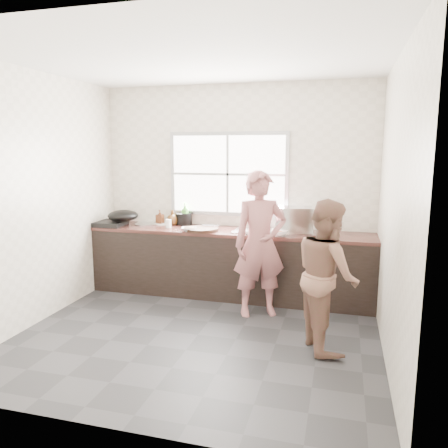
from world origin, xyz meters
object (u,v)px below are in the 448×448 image
(black_pot, at_px, (184,219))
(pot_lid_left, at_px, (145,224))
(person_side, at_px, (327,275))
(plate_food, at_px, (162,224))
(woman, at_px, (260,249))
(bowl_crabs, at_px, (279,234))
(bottle_green, at_px, (185,214))
(bowl_held, at_px, (251,232))
(bowl_mince, at_px, (189,229))
(bottle_brown_short, at_px, (172,218))
(cutting_board, at_px, (202,229))
(pot_lid_right, at_px, (146,222))
(wok, at_px, (123,216))
(dish_rack, at_px, (294,221))
(bottle_brown_tall, at_px, (160,218))
(burner, at_px, (110,223))
(glass_jar, at_px, (168,224))

(black_pot, bearing_deg, pot_lid_left, -164.74)
(person_side, xyz_separation_m, plate_food, (-2.26, 1.38, 0.15))
(woman, xyz_separation_m, bowl_crabs, (0.16, 0.34, 0.12))
(bottle_green, bearing_deg, bowl_held, -23.58)
(bottle_green, bearing_deg, bowl_mince, -64.11)
(bowl_crabs, xyz_separation_m, bottle_brown_short, (-1.50, 0.37, 0.06))
(cutting_board, bearing_deg, pot_lid_right, 158.10)
(person_side, bearing_deg, woman, 26.80)
(woman, distance_m, bowl_mince, 1.03)
(woman, relative_size, pot_lid_left, 5.62)
(woman, distance_m, pot_lid_left, 1.83)
(wok, height_order, dish_rack, dish_rack)
(bottle_brown_tall, height_order, wok, wok)
(person_side, relative_size, bottle_brown_tall, 7.78)
(burner, bearing_deg, bowl_held, -3.02)
(bottle_brown_tall, bearing_deg, pot_lid_left, -161.05)
(bottle_brown_short, distance_m, wok, 0.66)
(bowl_mince, distance_m, bowl_crabs, 1.13)
(plate_food, bearing_deg, pot_lid_left, -160.40)
(woman, distance_m, plate_food, 1.66)
(woman, distance_m, bowl_held, 0.40)
(cutting_board, bearing_deg, burner, 178.02)
(bowl_mince, bearing_deg, wok, 171.73)
(bottle_brown_short, bearing_deg, person_side, -33.12)
(wok, bearing_deg, bowl_held, -4.61)
(plate_food, distance_m, dish_rack, 1.83)
(bowl_mince, xyz_separation_m, dish_rack, (1.28, 0.17, 0.14))
(plate_food, height_order, bottle_brown_short, bottle_brown_short)
(bottle_brown_tall, bearing_deg, burner, -157.13)
(cutting_board, distance_m, glass_jar, 0.51)
(bowl_mince, relative_size, dish_rack, 0.44)
(woman, relative_size, burner, 3.90)
(person_side, bearing_deg, cutting_board, 33.71)
(bowl_crabs, relative_size, bottle_green, 0.58)
(black_pot, distance_m, pot_lid_right, 0.57)
(pot_lid_left, height_order, pot_lid_right, pot_lid_left)
(plate_food, distance_m, pot_lid_left, 0.23)
(wok, xyz_separation_m, pot_lid_left, (0.24, 0.16, -0.13))
(cutting_board, distance_m, bottle_green, 0.55)
(cutting_board, distance_m, bowl_crabs, 0.98)
(person_side, relative_size, bowl_crabs, 8.12)
(bowl_mince, bearing_deg, bottle_green, 115.89)
(black_pot, bearing_deg, bottle_brown_short, -153.74)
(bottle_brown_short, distance_m, pot_lid_left, 0.39)
(woman, height_order, person_side, woman)
(bowl_mince, distance_m, bowl_held, 0.79)
(wok, height_order, pot_lid_left, wok)
(cutting_board, bearing_deg, dish_rack, 5.48)
(bowl_mince, bearing_deg, pot_lid_left, 158.11)
(bottle_green, bearing_deg, burner, -160.70)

